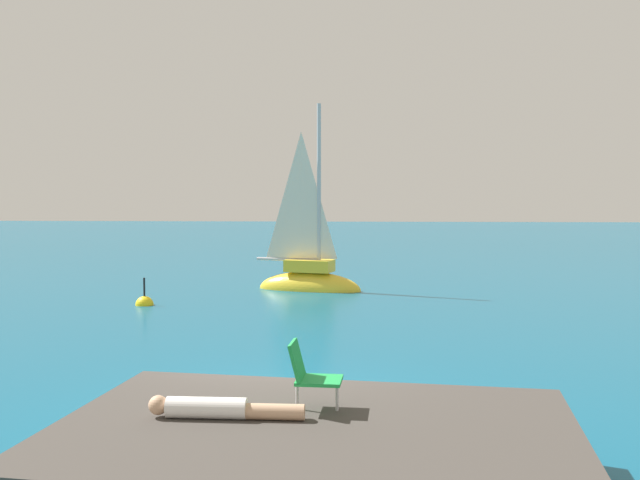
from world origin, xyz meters
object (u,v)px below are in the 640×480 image
(person_sunbather, at_px, (218,408))
(marker_buoy, at_px, (145,305))
(sailboat_near, at_px, (309,279))
(beach_chair, at_px, (309,372))

(person_sunbather, distance_m, marker_buoy, 14.86)
(sailboat_near, relative_size, person_sunbather, 4.12)
(person_sunbather, bearing_deg, sailboat_near, 91.50)
(sailboat_near, height_order, beach_chair, sailboat_near)
(person_sunbather, height_order, beach_chair, beach_chair)
(sailboat_near, distance_m, person_sunbather, 17.83)
(beach_chair, distance_m, marker_buoy, 14.90)
(person_sunbather, height_order, marker_buoy, person_sunbather)
(sailboat_near, relative_size, marker_buoy, 6.42)
(sailboat_near, bearing_deg, beach_chair, -71.34)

